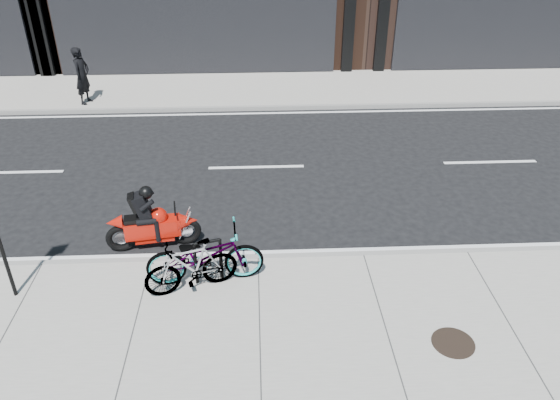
{
  "coord_description": "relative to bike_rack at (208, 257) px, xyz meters",
  "views": [
    {
      "loc": [
        0.02,
        -10.27,
        6.28
      ],
      "look_at": [
        0.45,
        -1.17,
        0.9
      ],
      "focal_mm": 35.0,
      "sensor_mm": 36.0,
      "label": 1
    }
  ],
  "objects": [
    {
      "name": "ground",
      "position": [
        0.87,
        2.6,
        -0.63
      ],
      "size": [
        120.0,
        120.0,
        0.0
      ],
      "primitive_type": "plane",
      "color": "black",
      "rests_on": "ground"
    },
    {
      "name": "sidewalk_far",
      "position": [
        0.87,
        10.35,
        -0.56
      ],
      "size": [
        60.0,
        3.5,
        0.13
      ],
      "primitive_type": "cube",
      "color": "gray",
      "rests_on": "ground"
    },
    {
      "name": "bike_rack",
      "position": [
        0.0,
        0.0,
        0.0
      ],
      "size": [
        0.49,
        0.18,
        0.85
      ],
      "rotation": [
        0.0,
        0.0,
        0.27
      ],
      "color": "black",
      "rests_on": "sidewalk_near"
    },
    {
      "name": "motorcycle",
      "position": [
        -1.08,
        1.27,
        -0.07
      ],
      "size": [
        1.83,
        0.58,
        1.37
      ],
      "rotation": [
        0.0,
        0.0,
        0.16
      ],
      "color": "black",
      "rests_on": "ground"
    },
    {
      "name": "sidewalk_near",
      "position": [
        0.87,
        -2.4,
        -0.56
      ],
      "size": [
        60.0,
        6.0,
        0.13
      ],
      "primitive_type": "cube",
      "color": "gray",
      "rests_on": "ground"
    },
    {
      "name": "bicycle_front",
      "position": [
        -0.05,
        0.0,
        0.04
      ],
      "size": [
        2.1,
        0.92,
        1.07
      ],
      "primitive_type": "imported",
      "rotation": [
        0.0,
        0.0,
        1.68
      ],
      "color": "gray",
      "rests_on": "sidewalk_near"
    },
    {
      "name": "pedestrian",
      "position": [
        -4.47,
        9.11,
        0.38
      ],
      "size": [
        0.58,
        0.73,
        1.76
      ],
      "primitive_type": "imported",
      "rotation": [
        0.0,
        0.0,
        1.28
      ],
      "color": "black",
      "rests_on": "sidewalk_far"
    },
    {
      "name": "bicycle_rear",
      "position": [
        -0.27,
        -0.23,
        -0.01
      ],
      "size": [
        1.68,
        0.93,
        0.97
      ],
      "primitive_type": "imported",
      "rotation": [
        0.0,
        0.0,
        5.03
      ],
      "color": "gray",
      "rests_on": "sidewalk_near"
    },
    {
      "name": "manhole_cover",
      "position": [
        3.83,
        -1.72,
        -0.49
      ],
      "size": [
        0.67,
        0.67,
        0.02
      ],
      "primitive_type": "cylinder",
      "rotation": [
        0.0,
        0.0,
        -0.01
      ],
      "color": "black",
      "rests_on": "sidewalk_near"
    }
  ]
}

